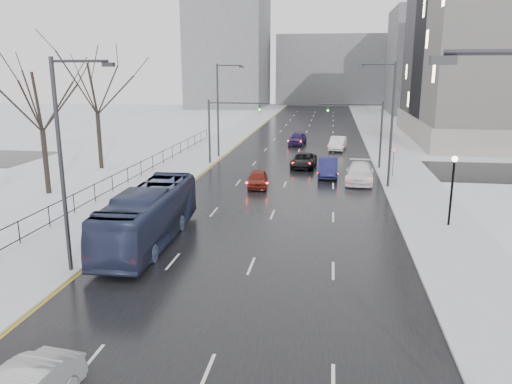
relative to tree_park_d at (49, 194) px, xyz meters
The scene contains 25 objects.
road 31.51m from the tree_park_d, 55.60° to the left, with size 16.00×150.00×0.04m, color black.
cross_road 22.65m from the tree_park_d, 38.19° to the left, with size 130.00×10.00×0.04m, color black.
sidewalk_left 27.01m from the tree_park_d, 74.32° to the left, with size 5.00×150.00×0.16m, color silver.
sidewalk_right 38.43m from the tree_park_d, 42.57° to the left, with size 5.00×150.00×0.16m, color silver.
park_strip 26.09m from the tree_park_d, 94.84° to the left, with size 14.00×150.00×0.12m, color white.
tree_park_d is the anchor object (origin of this frame).
tree_park_e 10.01m from the tree_park_d, 92.29° to the left, with size 9.45×9.45×13.50m, color black, non-canonical shape.
iron_fence 6.31m from the tree_park_d, 39.81° to the right, with size 0.06×70.00×1.30m.
streetlight_r_mid 27.24m from the tree_park_d, 13.01° to the left, with size 2.95×0.25×10.00m.
streetlight_l_near 17.90m from the tree_park_d, 55.47° to the right, with size 2.95×0.25×10.00m.
streetlight_l_far 21.17m from the tree_park_d, 61.85° to the left, with size 2.95×0.25×10.00m.
lamppost_r_mid 29.23m from the tree_park_d, ahead, with size 0.36×0.36×4.28m.
mast_signal_right 29.05m from the tree_park_d, 29.12° to the left, with size 6.10×0.33×6.50m.
mast_signal_left 17.96m from the tree_park_d, 53.20° to the left, with size 6.10×0.33×6.50m.
no_uturn_sign 28.88m from the tree_park_d, 20.32° to the left, with size 0.60×0.06×2.70m.
bldg_far_right 93.70m from the tree_park_d, 60.51° to the left, with size 24.00×20.00×22.00m, color slate.
bldg_far_left 92.17m from the tree_park_d, 92.64° to the left, with size 18.00×22.00×28.00m, color slate.
bldg_far_center 108.59m from the tree_park_d, 78.38° to the left, with size 30.00×18.00×18.00m, color slate.
bus 15.06m from the tree_park_d, 38.89° to the right, with size 2.61×11.15×3.11m, color navy.
sedan_center_near 16.39m from the tree_park_d, 16.98° to the left, with size 1.58×3.93×1.34m, color maroon.
sedan_right_near 23.44m from the tree_park_d, 24.58° to the left, with size 1.71×4.89×1.61m, color #1A1C50.
sedan_right_cross 23.38m from the tree_park_d, 35.96° to the left, with size 2.25×4.88×1.36m, color black.
sedan_right_far 25.26m from the tree_park_d, 18.06° to the left, with size 2.29×5.63×1.63m, color white.
sedan_center_far 33.45m from the tree_park_d, 58.85° to the left, with size 1.84×4.58×1.56m, color #281B52.
sedan_right_distant 33.58m from the tree_park_d, 48.37° to the left, with size 1.68×4.81×1.58m, color white.
Camera 1 is at (3.65, -0.65, 9.49)m, focal length 35.00 mm.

